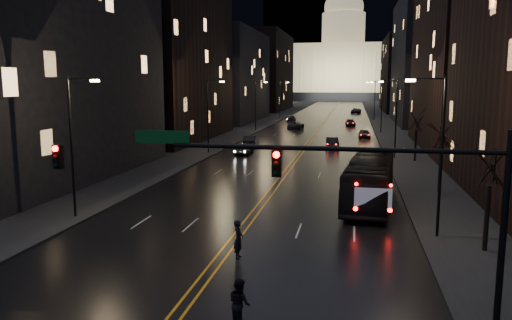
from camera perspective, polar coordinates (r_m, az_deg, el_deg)
The scene contains 36 objects.
ground at distance 21.00m, azimuth -7.54°, elevation -15.35°, with size 900.00×900.00×0.00m, color black.
road at distance 148.51m, azimuth 8.63°, elevation 5.40°, with size 20.00×320.00×0.02m, color black.
sidewalk_left at distance 149.75m, azimuth 3.25°, elevation 5.54°, with size 8.00×320.00×0.16m, color black.
sidewalk_right at distance 148.58m, azimuth 14.05°, elevation 5.26°, with size 8.00×320.00×0.16m, color black.
center_line at distance 148.51m, azimuth 8.63°, elevation 5.40°, with size 0.62×320.00×0.01m, color orange.
building_left_near at distance 48.56m, azimuth -23.57°, elevation 10.95°, with size 12.00×28.00×22.00m, color black.
building_left_mid at distance 77.29m, azimuth -9.89°, elevation 12.70°, with size 12.00×30.00×28.00m, color black.
building_left_far at distance 113.46m, azimuth -2.92°, elevation 9.51°, with size 12.00×34.00×20.00m, color black.
building_left_dist at distance 160.50m, azimuth 1.26°, elevation 10.02°, with size 12.00×40.00×24.00m, color black.
building_right_mid at distance 111.20m, azimuth 18.97°, elevation 10.62°, with size 12.00×34.00×26.00m, color black.
building_right_dist at distance 158.84m, azimuth 16.57°, elevation 9.32°, with size 12.00×40.00×22.00m, color black.
mountain_ridge at distance 403.53m, azimuth 16.39°, elevation 16.49°, with size 520.00×60.00×130.00m, color black.
capitol at distance 268.34m, azimuth 9.84°, elevation 10.50°, with size 90.00×50.00×58.50m.
traffic_signal at distance 18.46m, azimuth 9.81°, elevation -2.14°, with size 17.29×0.45×7.00m.
streetlamp_right_near at distance 28.71m, azimuth 20.11°, elevation 1.30°, with size 2.13×0.25×9.00m.
streetlamp_left_near at distance 33.08m, azimuth -20.10°, elevation 2.22°, with size 2.13×0.25×9.00m.
streetlamp_right_mid at distance 58.41m, azimuth 15.55°, elevation 5.06°, with size 2.13×0.25×9.00m.
streetlamp_left_mid at distance 60.68m, azimuth -5.35°, elevation 5.47°, with size 2.13×0.25×9.00m.
streetlamp_right_far at distance 88.32m, azimuth 14.06°, elevation 6.28°, with size 2.13×0.25×9.00m.
streetlamp_left_far at distance 89.83m, azimuth 0.07°, elevation 6.58°, with size 2.13×0.25×9.00m.
streetlamp_right_dist at distance 118.27m, azimuth 13.33°, elevation 6.88°, with size 2.13×0.25×9.00m.
streetlamp_left_dist at distance 119.40m, azimuth 2.82°, elevation 7.12°, with size 2.13×0.25×9.00m.
tree_right_near at distance 27.29m, azimuth 25.23°, elevation -0.56°, with size 2.40×2.40×6.65m.
tree_right_mid at distance 40.90m, azimuth 20.50°, elevation 2.57°, with size 2.40×2.40×6.65m.
tree_right_far at distance 56.68m, azimuth 17.89°, elevation 4.29°, with size 2.40×2.40×6.65m.
bus at distance 36.39m, azimuth 12.89°, elevation -2.28°, with size 2.88×12.30×3.43m, color black.
oncoming_car_a at distance 59.86m, azimuth -1.42°, elevation 1.28°, with size 1.74×4.31×1.47m, color black.
oncoming_car_b at distance 67.79m, azimuth -0.58°, elevation 2.20°, with size 1.63×4.68×1.54m, color black.
oncoming_car_c at distance 93.71m, azimuth 4.58°, elevation 3.97°, with size 2.41×5.23×1.45m, color black.
oncoming_car_d at distance 111.43m, azimuth 4.07°, elevation 4.74°, with size 2.00×4.93×1.43m, color black.
receding_car_a at distance 67.05m, azimuth 8.73°, elevation 1.96°, with size 1.49×4.26×1.40m, color black.
receding_car_b at distance 79.46m, azimuth 12.29°, elevation 2.94°, with size 1.73×4.30×1.46m, color black.
receding_car_c at distance 101.85m, azimuth 10.74°, elevation 4.19°, with size 1.85×4.55×1.32m, color black.
receding_car_d at distance 145.11m, azimuth 11.36°, elevation 5.55°, with size 2.59×5.61×1.56m, color black.
pedestrian_a at distance 24.80m, azimuth -2.01°, elevation -9.06°, with size 0.70×0.46×1.92m, color black.
pedestrian_b at distance 18.24m, azimuth -1.89°, elevation -16.04°, with size 0.88×0.48×1.81m, color black.
Camera 1 is at (6.23, -18.13, 8.56)m, focal length 35.00 mm.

